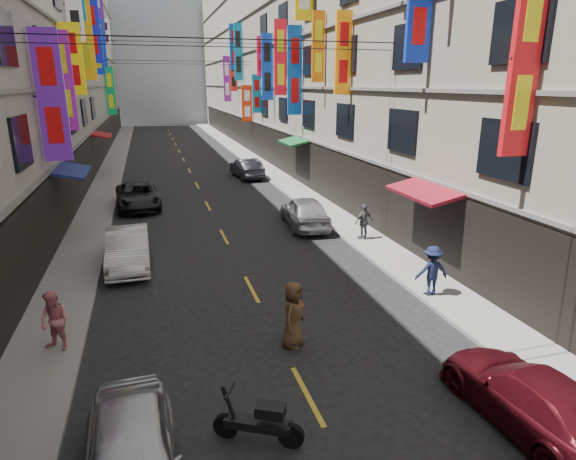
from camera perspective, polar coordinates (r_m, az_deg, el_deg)
sidewalk_left at (r=39.35m, az=-20.39°, el=6.28°), size 2.00×90.00×0.12m
sidewalk_right at (r=40.23m, az=-3.01°, el=7.53°), size 2.00×90.00×0.12m
building_row_left at (r=39.82m, az=-30.95°, el=18.81°), size 10.14×90.00×19.00m
building_row_right at (r=41.55m, az=5.40°, el=20.83°), size 10.14×90.00×19.00m
haze_block at (r=88.83m, az=-14.98°, el=19.24°), size 18.00×8.00×22.00m
shop_signage at (r=31.98m, az=-11.89°, el=21.23°), size 14.00×55.00×11.90m
street_awnings at (r=23.03m, az=-11.76°, el=7.53°), size 13.99×35.20×0.41m
overhead_cables at (r=26.92m, az=-10.45°, el=21.32°), size 14.00×38.04×1.24m
lane_markings at (r=36.40m, az=-11.21°, el=6.15°), size 0.12×80.20×0.01m
scooter_crossing at (r=9.89m, az=-3.39°, el=-21.82°), size 1.64×0.98×1.14m
scooter_far_right at (r=23.68m, az=0.52°, el=1.81°), size 0.57×1.80×1.14m
car_left_near at (r=9.21m, az=-18.10°, el=-24.30°), size 1.75×4.03×1.35m
car_left_mid at (r=19.00m, az=-18.42°, el=-2.11°), size 1.55×4.31×1.42m
car_left_far at (r=27.93m, az=-17.40°, el=3.86°), size 2.57×4.99×1.35m
car_right_near at (r=11.26m, az=26.89°, el=-17.34°), size 1.91×4.36×1.25m
car_right_mid at (r=23.12m, az=1.97°, el=2.21°), size 2.11×4.53×1.50m
car_right_far at (r=35.57m, az=-4.93°, el=7.31°), size 1.88×4.41×1.42m
pedestrian_lfar at (r=13.62m, az=-25.92°, el=-9.72°), size 0.93×0.86×1.58m
pedestrian_rnear at (r=16.01m, az=16.69°, el=-4.63°), size 1.11×0.67×1.63m
pedestrian_rfar at (r=21.14m, az=8.98°, el=0.98°), size 0.99×0.70×1.54m
pedestrian_crossing at (r=12.65m, az=0.62°, el=-10.00°), size 1.01×1.06×1.80m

